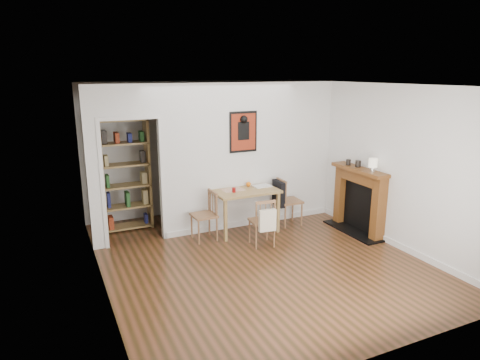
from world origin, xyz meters
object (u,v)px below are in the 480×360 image
ceramic_jar_a (358,164)px  bookshelf (126,175)px  chair_right (288,201)px  red_glass (234,190)px  mantel_lamp (373,164)px  orange_fruit (248,184)px  chair_left (204,216)px  fireplace (360,198)px  chair_front (262,221)px  notebook (262,186)px  dining_table (245,195)px  ceramic_jar_b (348,162)px

ceramic_jar_a → bookshelf: bearing=154.1°
chair_right → red_glass: (-1.12, -0.04, 0.35)m
mantel_lamp → orange_fruit: bearing=140.5°
chair_left → fireplace: (2.64, -0.77, 0.19)m
chair_left → mantel_lamp: (2.58, -1.10, 0.88)m
chair_front → ceramic_jar_a: (1.84, -0.06, 0.81)m
chair_right → notebook: chair_right is taller
chair_left → notebook: 1.23m
bookshelf → mantel_lamp: size_ratio=8.71×
chair_left → dining_table: bearing=5.6°
ceramic_jar_a → chair_left: bearing=165.2°
chair_left → orange_fruit: (0.95, 0.24, 0.39)m
notebook → chair_left: bearing=-173.0°
dining_table → mantel_lamp: bearing=-33.7°
chair_left → ceramic_jar_a: size_ratio=7.31×
red_glass → dining_table: bearing=16.8°
notebook → dining_table: bearing=-170.1°
red_glass → notebook: 0.63m
chair_left → chair_front: 1.00m
orange_fruit → ceramic_jar_b: ceramic_jar_b is taller
chair_front → bookshelf: size_ratio=0.40×
chair_left → chair_front: size_ratio=1.05×
mantel_lamp → ceramic_jar_b: mantel_lamp is taller
mantel_lamp → ceramic_jar_b: 0.61m
fireplace → ceramic_jar_b: ceramic_jar_b is taller
chair_left → chair_front: (0.78, -0.63, -0.01)m
chair_front → ceramic_jar_a: bearing=-2.0°
ceramic_jar_a → ceramic_jar_b: (-0.05, 0.19, -0.01)m
ceramic_jar_a → ceramic_jar_b: size_ratio=1.09×
mantel_lamp → ceramic_jar_b: (-0.01, 0.61, -0.09)m
chair_front → chair_right: bearing=36.6°
chair_right → fireplace: (0.96, -0.81, 0.16)m
red_glass → ceramic_jar_b: ceramic_jar_b is taller
red_glass → notebook: size_ratio=0.25×
chair_right → chair_front: bearing=-143.4°
fireplace → orange_fruit: fireplace is taller
orange_fruit → bookshelf: bearing=156.9°
chair_left → ceramic_jar_b: (2.57, -0.50, 0.79)m
notebook → ceramic_jar_b: bearing=-24.7°
chair_right → fireplace: fireplace is taller
orange_fruit → ceramic_jar_a: 1.95m
orange_fruit → ceramic_jar_b: 1.82m
chair_front → mantel_lamp: (1.80, -0.48, 0.89)m
orange_fruit → mantel_lamp: mantel_lamp is taller
chair_left → red_glass: size_ratio=10.46×
chair_right → orange_fruit: (-0.73, 0.20, 0.35)m
red_glass → mantel_lamp: size_ratio=0.35×
chair_front → ceramic_jar_a: 2.01m
orange_fruit → mantel_lamp: bearing=-39.5°
notebook → ceramic_jar_a: ceramic_jar_a is taller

